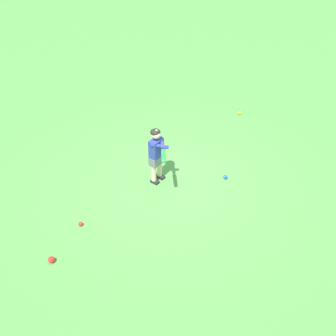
% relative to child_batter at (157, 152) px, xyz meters
% --- Properties ---
extents(ground_plane, '(40.00, 40.00, 0.00)m').
position_rel_child_batter_xyz_m(ground_plane, '(-0.12, 0.20, -0.65)').
color(ground_plane, '#519942').
extents(child_batter, '(0.49, 0.67, 1.08)m').
position_rel_child_batter_xyz_m(child_batter, '(0.00, 0.00, 0.00)').
color(child_batter, '#232328').
rests_on(child_batter, ground).
extents(play_ball_midfield, '(0.08, 0.08, 0.08)m').
position_rel_child_batter_xyz_m(play_ball_midfield, '(-2.89, -0.52, -0.61)').
color(play_ball_midfield, yellow).
rests_on(play_ball_midfield, ground).
extents(play_ball_far_left, '(0.08, 0.08, 0.08)m').
position_rel_child_batter_xyz_m(play_ball_far_left, '(-0.95, 0.78, -0.61)').
color(play_ball_far_left, blue).
rests_on(play_ball_far_left, ground).
extents(play_ball_center_lawn, '(0.10, 0.10, 0.10)m').
position_rel_child_batter_xyz_m(play_ball_center_lawn, '(2.34, 0.35, -0.60)').
color(play_ball_center_lawn, red).
rests_on(play_ball_center_lawn, ground).
extents(play_ball_far_right, '(0.07, 0.07, 0.07)m').
position_rel_child_batter_xyz_m(play_ball_far_right, '(1.63, 0.01, -0.61)').
color(play_ball_far_right, red).
rests_on(play_ball_far_right, ground).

